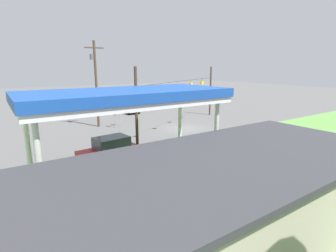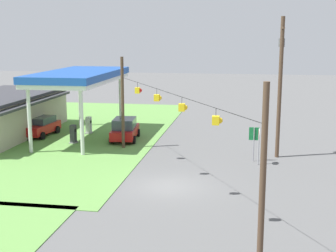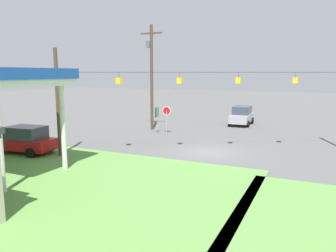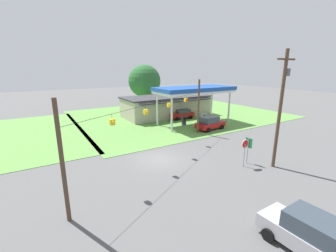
{
  "view_description": "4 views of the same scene",
  "coord_description": "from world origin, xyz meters",
  "px_view_note": "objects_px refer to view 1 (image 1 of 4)",
  "views": [
    {
      "loc": [
        18.24,
        23.63,
        7.02
      ],
      "look_at": [
        4.66,
        3.56,
        1.54
      ],
      "focal_mm": 28.0,
      "sensor_mm": 36.0,
      "label": 1
    },
    {
      "loc": [
        -25.7,
        -4.26,
        8.73
      ],
      "look_at": [
        3.29,
        0.57,
        2.94
      ],
      "focal_mm": 50.0,
      "sensor_mm": 36.0,
      "label": 2
    },
    {
      "loc": [
        -6.83,
        21.32,
        5.46
      ],
      "look_at": [
        2.42,
        1.4,
        1.91
      ],
      "focal_mm": 35.0,
      "sensor_mm": 36.0,
      "label": 3
    },
    {
      "loc": [
        -9.66,
        -17.46,
        8.52
      ],
      "look_at": [
        3.36,
        3.83,
        1.99
      ],
      "focal_mm": 24.0,
      "sensor_mm": 36.0,
      "label": 4
    }
  ],
  "objects_px": {
    "fuel_pump_far": "(102,176)",
    "route_sign": "(114,113)",
    "car_at_pumps_front": "(110,149)",
    "utility_pole_main": "(96,80)",
    "car_on_crossroad": "(129,106)",
    "stop_sign_roadside": "(120,111)",
    "gas_station_canopy": "(128,98)",
    "gas_station_store": "(221,199)",
    "car_at_pumps_rear": "(158,191)",
    "fuel_pump_near": "(156,163)"
  },
  "relations": [
    {
      "from": "fuel_pump_near",
      "to": "utility_pole_main",
      "type": "relative_size",
      "value": 0.15
    },
    {
      "from": "car_at_pumps_rear",
      "to": "route_sign",
      "type": "distance_m",
      "value": 18.99
    },
    {
      "from": "utility_pole_main",
      "to": "route_sign",
      "type": "bearing_deg",
      "value": 130.11
    },
    {
      "from": "fuel_pump_far",
      "to": "route_sign",
      "type": "bearing_deg",
      "value": -115.66
    },
    {
      "from": "route_sign",
      "to": "utility_pole_main",
      "type": "distance_m",
      "value": 4.44
    },
    {
      "from": "fuel_pump_far",
      "to": "utility_pole_main",
      "type": "height_order",
      "value": "utility_pole_main"
    },
    {
      "from": "car_at_pumps_rear",
      "to": "car_on_crossroad",
      "type": "distance_m",
      "value": 28.85
    },
    {
      "from": "gas_station_store",
      "to": "route_sign",
      "type": "xyz_separation_m",
      "value": [
        -4.54,
        -21.77,
        -0.09
      ]
    },
    {
      "from": "stop_sign_roadside",
      "to": "fuel_pump_far",
      "type": "bearing_deg",
      "value": -117.82
    },
    {
      "from": "gas_station_store",
      "to": "car_at_pumps_rear",
      "type": "height_order",
      "value": "gas_station_store"
    },
    {
      "from": "gas_station_canopy",
      "to": "stop_sign_roadside",
      "type": "relative_size",
      "value": 4.85
    },
    {
      "from": "gas_station_canopy",
      "to": "fuel_pump_far",
      "type": "distance_m",
      "value": 4.86
    },
    {
      "from": "car_at_pumps_front",
      "to": "car_at_pumps_rear",
      "type": "height_order",
      "value": "car_at_pumps_front"
    },
    {
      "from": "car_on_crossroad",
      "to": "gas_station_canopy",
      "type": "bearing_deg",
      "value": -26.9
    },
    {
      "from": "fuel_pump_near",
      "to": "fuel_pump_far",
      "type": "xyz_separation_m",
      "value": [
        3.8,
        0.0,
        0.0
      ]
    },
    {
      "from": "gas_station_canopy",
      "to": "car_at_pumps_rear",
      "type": "distance_m",
      "value": 5.79
    },
    {
      "from": "fuel_pump_far",
      "to": "stop_sign_roadside",
      "type": "relative_size",
      "value": 0.61
    },
    {
      "from": "car_at_pumps_front",
      "to": "car_on_crossroad",
      "type": "xyz_separation_m",
      "value": [
        -10.72,
        -18.89,
        0.04
      ]
    },
    {
      "from": "gas_station_canopy",
      "to": "car_at_pumps_rear",
      "type": "bearing_deg",
      "value": 85.22
    },
    {
      "from": "car_at_pumps_front",
      "to": "utility_pole_main",
      "type": "xyz_separation_m",
      "value": [
        -3.41,
        -12.21,
        4.6
      ]
    },
    {
      "from": "car_on_crossroad",
      "to": "route_sign",
      "type": "bearing_deg",
      "value": -36.4
    },
    {
      "from": "utility_pole_main",
      "to": "car_at_pumps_rear",
      "type": "bearing_deg",
      "value": 78.94
    },
    {
      "from": "gas_station_canopy",
      "to": "car_at_pumps_rear",
      "type": "xyz_separation_m",
      "value": [
        0.32,
        3.84,
        -4.32
      ]
    },
    {
      "from": "car_at_pumps_rear",
      "to": "stop_sign_roadside",
      "type": "xyz_separation_m",
      "value": [
        -6.16,
        -18.51,
        0.94
      ]
    },
    {
      "from": "car_at_pumps_rear",
      "to": "stop_sign_roadside",
      "type": "distance_m",
      "value": 19.53
    },
    {
      "from": "fuel_pump_near",
      "to": "car_at_pumps_rear",
      "type": "distance_m",
      "value": 4.44
    },
    {
      "from": "fuel_pump_far",
      "to": "stop_sign_roadside",
      "type": "height_order",
      "value": "stop_sign_roadside"
    },
    {
      "from": "gas_station_store",
      "to": "route_sign",
      "type": "relative_size",
      "value": 6.5
    },
    {
      "from": "stop_sign_roadside",
      "to": "car_at_pumps_front",
      "type": "bearing_deg",
      "value": -117.71
    },
    {
      "from": "gas_station_canopy",
      "to": "fuel_pump_near",
      "type": "relative_size",
      "value": 8.01
    },
    {
      "from": "fuel_pump_near",
      "to": "car_at_pumps_front",
      "type": "bearing_deg",
      "value": -65.65
    },
    {
      "from": "gas_station_canopy",
      "to": "route_sign",
      "type": "height_order",
      "value": "gas_station_canopy"
    },
    {
      "from": "car_at_pumps_front",
      "to": "utility_pole_main",
      "type": "distance_m",
      "value": 13.48
    },
    {
      "from": "fuel_pump_far",
      "to": "car_at_pumps_front",
      "type": "distance_m",
      "value": 4.38
    },
    {
      "from": "gas_station_canopy",
      "to": "utility_pole_main",
      "type": "height_order",
      "value": "utility_pole_main"
    },
    {
      "from": "car_at_pumps_front",
      "to": "utility_pole_main",
      "type": "height_order",
      "value": "utility_pole_main"
    },
    {
      "from": "fuel_pump_far",
      "to": "car_on_crossroad",
      "type": "height_order",
      "value": "car_on_crossroad"
    },
    {
      "from": "utility_pole_main",
      "to": "car_at_pumps_front",
      "type": "bearing_deg",
      "value": 74.39
    },
    {
      "from": "fuel_pump_far",
      "to": "car_at_pumps_rear",
      "type": "xyz_separation_m",
      "value": [
        -1.58,
        3.84,
        0.16
      ]
    },
    {
      "from": "gas_station_canopy",
      "to": "fuel_pump_near",
      "type": "height_order",
      "value": "gas_station_canopy"
    },
    {
      "from": "gas_station_store",
      "to": "car_on_crossroad",
      "type": "height_order",
      "value": "gas_station_store"
    },
    {
      "from": "fuel_pump_near",
      "to": "stop_sign_roadside",
      "type": "xyz_separation_m",
      "value": [
        -3.94,
        -14.67,
        1.1
      ]
    },
    {
      "from": "fuel_pump_far",
      "to": "utility_pole_main",
      "type": "xyz_separation_m",
      "value": [
        -5.47,
        -16.06,
        4.84
      ]
    },
    {
      "from": "gas_station_store",
      "to": "fuel_pump_near",
      "type": "height_order",
      "value": "gas_station_store"
    },
    {
      "from": "gas_station_canopy",
      "to": "car_at_pumps_front",
      "type": "distance_m",
      "value": 5.73
    },
    {
      "from": "car_on_crossroad",
      "to": "gas_station_store",
      "type": "bearing_deg",
      "value": -20.41
    },
    {
      "from": "fuel_pump_far",
      "to": "car_at_pumps_rear",
      "type": "distance_m",
      "value": 4.16
    },
    {
      "from": "fuel_pump_near",
      "to": "fuel_pump_far",
      "type": "distance_m",
      "value": 3.8
    },
    {
      "from": "route_sign",
      "to": "car_at_pumps_front",
      "type": "bearing_deg",
      "value": 65.27
    },
    {
      "from": "utility_pole_main",
      "to": "car_on_crossroad",
      "type": "bearing_deg",
      "value": -137.58
    }
  ]
}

